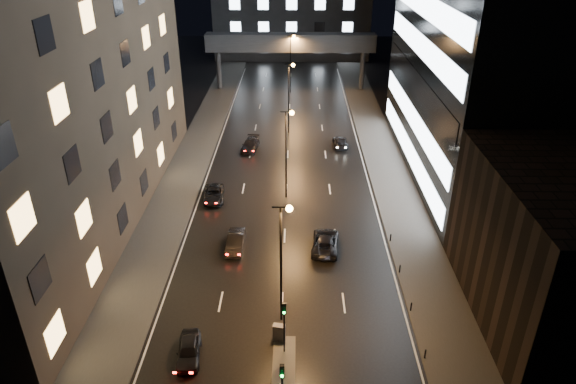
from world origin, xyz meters
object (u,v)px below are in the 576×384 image
car_away_a (189,350)px  car_toward_a (325,242)px  car_away_b (236,242)px  car_toward_b (340,142)px  car_away_c (214,194)px  utility_cabinet (279,332)px  car_away_d (250,145)px

car_away_a → car_toward_a: (10.30, 13.88, 0.05)m
car_away_b → car_toward_b: size_ratio=0.96×
car_toward_a → car_toward_b: size_ratio=1.16×
car_away_a → car_away_c: (-1.59, 23.34, -0.01)m
car_away_a → car_toward_b: size_ratio=0.88×
car_away_b → utility_cabinet: 12.89m
car_away_c → utility_cabinet: (7.91, -21.65, 0.17)m
car_away_d → car_toward_b: 12.33m
utility_cabinet → car_toward_a: bearing=82.3°
car_toward_a → car_away_c: bearing=-32.7°
car_away_a → utility_cabinet: bearing=9.2°
car_away_d → car_toward_b: car_away_d is taller
car_away_b → car_away_c: bearing=110.8°
car_away_d → car_toward_a: 25.25m
car_toward_a → utility_cabinet: 12.82m
car_toward_a → utility_cabinet: bearing=77.7°
car_toward_b → utility_cabinet: bearing=76.9°
car_away_d → car_away_c: bearing=-94.4°
car_toward_a → car_toward_b: car_toward_a is taller
utility_cabinet → car_away_d: bearing=108.3°
car_away_a → car_away_c: car_away_a is taller
car_away_d → utility_cabinet: bearing=-74.9°
car_away_b → car_toward_a: bearing=1.8°
car_toward_b → car_away_d: bearing=4.3°
car_away_b → car_toward_a: 8.46m
car_away_c → car_toward_b: size_ratio=1.05×
car_away_c → utility_cabinet: utility_cabinet is taller
car_away_b → utility_cabinet: (4.48, -12.08, 0.12)m
car_toward_b → utility_cabinet: 37.86m
car_away_a → car_toward_a: 17.28m
car_away_b → car_away_c: car_away_b is taller
car_away_a → utility_cabinet: (6.32, 1.69, 0.16)m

